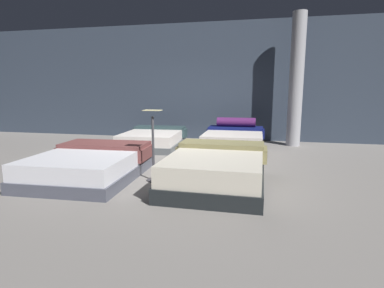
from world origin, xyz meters
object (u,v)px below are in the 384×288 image
bed_3 (234,140)px  bed_2 (153,139)px  support_pillar (296,81)px  bed_1 (216,169)px  price_sign (153,153)px  bed_0 (90,164)px

bed_3 → bed_2: bearing=-177.8°
support_pillar → bed_2: bearing=-164.0°
bed_1 → price_sign: size_ratio=1.72×
bed_2 → price_sign: size_ratio=1.69×
bed_0 → bed_3: bed_3 is taller
price_sign → support_pillar: 4.94m
bed_3 → bed_1: bearing=-90.3°
bed_1 → bed_3: size_ratio=1.03×
bed_0 → price_sign: size_ratio=1.83×
bed_3 → support_pillar: 2.36m
bed_1 → bed_2: bearing=126.0°
bed_1 → price_sign: price_sign is taller
bed_3 → price_sign: price_sign is taller
bed_1 → bed_3: bed_3 is taller
bed_0 → price_sign: bearing=1.1°
price_sign → bed_2: bearing=109.7°
bed_3 → price_sign: bearing=-109.7°
bed_2 → price_sign: (1.05, -2.92, 0.25)m
bed_0 → price_sign: (1.13, 0.07, 0.23)m
bed_3 → price_sign: 3.19m
bed_0 → support_pillar: support_pillar is taller
bed_1 → support_pillar: support_pillar is taller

